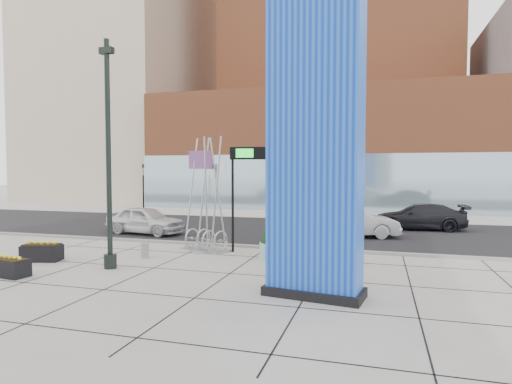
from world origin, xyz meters
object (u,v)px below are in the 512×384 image
(public_art_sculpture, at_px, (206,221))
(car_silver_mid, at_px, (351,222))
(overhead_street_sign, at_px, (250,162))
(concrete_bollard, at_px, (145,250))
(lamp_post, at_px, (109,176))
(blue_pylon, at_px, (315,138))
(car_white_west, at_px, (145,220))

(public_art_sculpture, xyz_separation_m, car_silver_mid, (6.07, 5.62, -0.53))
(public_art_sculpture, bearing_deg, overhead_street_sign, 19.23)
(public_art_sculpture, relative_size, concrete_bollard, 8.19)
(lamp_post, height_order, public_art_sculpture, lamp_post)
(public_art_sculpture, distance_m, car_silver_mid, 8.29)
(blue_pylon, bearing_deg, lamp_post, 178.74)
(concrete_bollard, bearing_deg, car_white_west, 120.49)
(public_art_sculpture, height_order, concrete_bollard, public_art_sculpture)
(public_art_sculpture, xyz_separation_m, car_white_west, (-5.24, 3.57, -0.56))
(blue_pylon, relative_size, car_silver_mid, 1.91)
(overhead_street_sign, bearing_deg, public_art_sculpture, 168.71)
(car_white_west, bearing_deg, blue_pylon, -122.48)
(public_art_sculpture, distance_m, overhead_street_sign, 3.35)
(concrete_bollard, height_order, overhead_street_sign, overhead_street_sign)
(blue_pylon, relative_size, overhead_street_sign, 2.03)
(public_art_sculpture, bearing_deg, car_silver_mid, 62.11)
(blue_pylon, height_order, public_art_sculpture, blue_pylon)
(public_art_sculpture, relative_size, car_silver_mid, 1.04)
(overhead_street_sign, relative_size, car_silver_mid, 0.94)
(concrete_bollard, relative_size, overhead_street_sign, 0.13)
(blue_pylon, height_order, car_white_west, blue_pylon)
(lamp_post, distance_m, car_silver_mid, 13.06)
(overhead_street_sign, bearing_deg, lamp_post, -145.08)
(blue_pylon, xyz_separation_m, car_silver_mid, (0.35, 11.26, -3.74))
(overhead_street_sign, bearing_deg, concrete_bollard, -161.01)
(lamp_post, height_order, car_white_west, lamp_post)
(blue_pylon, height_order, overhead_street_sign, blue_pylon)
(concrete_bollard, distance_m, car_white_west, 6.77)
(public_art_sculpture, relative_size, overhead_street_sign, 1.10)
(blue_pylon, distance_m, overhead_street_sign, 6.75)
(lamp_post, relative_size, overhead_street_sign, 1.80)
(blue_pylon, xyz_separation_m, car_white_west, (-10.96, 9.22, -3.77))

